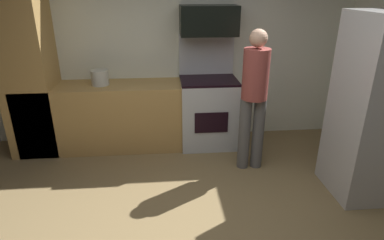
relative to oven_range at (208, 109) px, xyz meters
name	(u,v)px	position (x,y,z in m)	size (l,w,h in m)	color
wall_back	(176,48)	(-0.42, 0.37, 0.79)	(5.20, 0.12, 2.60)	silver
lower_cabinet_run	(113,116)	(-1.32, 0.01, -0.06)	(2.40, 0.60, 0.90)	#B18A4C
cabinet_column	(29,75)	(-2.32, 0.01, 0.54)	(0.60, 0.60, 2.10)	#B18A4C
oven_range	(208,109)	(0.00, 0.00, 0.00)	(0.76, 0.65, 1.51)	silver
microwave	(209,20)	(0.00, 0.09, 1.18)	(0.74, 0.38, 0.37)	black
refrigerator	(384,109)	(1.61, -1.32, 0.44)	(0.86, 0.73, 1.90)	#B6B7B6
person_cook	(254,94)	(0.43, -0.72, 0.43)	(0.31, 0.30, 1.68)	#585858
stock_pot	(100,78)	(-1.43, 0.01, 0.48)	(0.23, 0.23, 0.20)	beige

